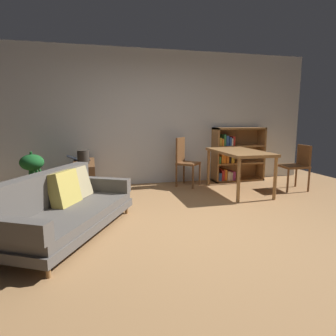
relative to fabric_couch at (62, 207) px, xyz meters
name	(u,v)px	position (x,y,z in m)	size (l,w,h in m)	color
ground_plane	(198,228)	(1.62, -0.25, -0.33)	(8.16, 8.16, 0.00)	#A87A4C
back_wall_panel	(154,118)	(1.62, 2.45, 1.02)	(6.80, 0.10, 2.70)	silver
fabric_couch	(62,207)	(0.00, 0.00, 0.00)	(1.66, 2.10, 0.73)	olive
media_console	(85,179)	(0.22, 1.69, -0.03)	(0.36, 1.16, 0.60)	brown
open_laptop	(80,159)	(0.14, 1.94, 0.30)	(0.42, 0.31, 0.10)	#333338
desk_speaker	(83,157)	(0.22, 1.48, 0.39)	(0.19, 0.19, 0.23)	#2D2823
potted_floor_plant	(32,169)	(-0.62, 1.76, 0.17)	(0.48, 0.45, 0.80)	#9E9389
dining_table	(239,155)	(2.97, 1.29, 0.36)	(0.77, 1.38, 0.77)	olive
dining_chair_near	(297,164)	(4.12, 1.18, 0.16)	(0.50, 0.49, 0.85)	brown
dining_chair_far	(185,159)	(2.16, 2.01, 0.21)	(0.55, 0.55, 0.97)	brown
bookshelf	(234,156)	(3.35, 2.24, 0.22)	(1.12, 0.36, 1.15)	olive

